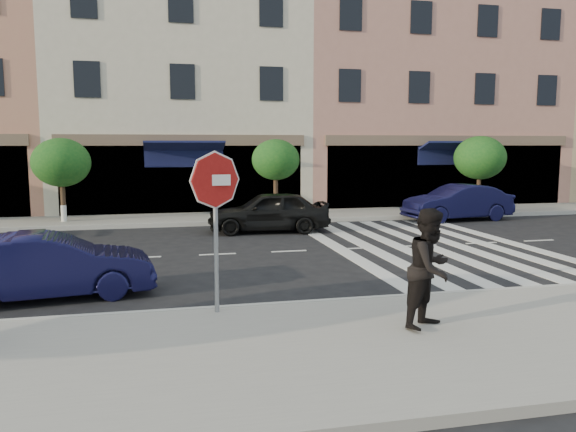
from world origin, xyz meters
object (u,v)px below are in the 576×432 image
at_px(stop_sign, 215,197).
at_px(car_far_right, 458,202).
at_px(car_near_mid, 50,266).
at_px(car_far_mid, 269,211).
at_px(walker, 431,268).

relative_size(stop_sign, car_far_right, 0.64).
xyz_separation_m(car_near_mid, car_far_mid, (5.69, 7.30, 0.06)).
relative_size(stop_sign, car_far_mid, 0.66).
bearing_deg(car_far_mid, walker, 6.63).
xyz_separation_m(stop_sign, walker, (3.16, -1.50, -1.04)).
bearing_deg(car_far_mid, car_far_right, 103.13).
bearing_deg(car_near_mid, car_far_right, -65.25).
bearing_deg(walker, car_far_right, 23.90).
distance_m(stop_sign, car_far_right, 15.00).
relative_size(car_near_mid, car_far_right, 0.91).
height_order(stop_sign, car_far_right, stop_sign).
xyz_separation_m(walker, car_far_right, (7.32, 12.14, -0.38)).
height_order(car_far_mid, car_far_right, car_far_right).
relative_size(walker, car_far_right, 0.43).
height_order(stop_sign, car_far_mid, stop_sign).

